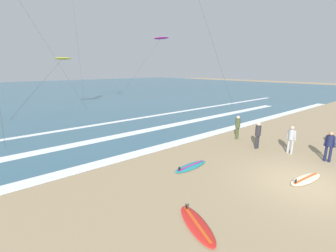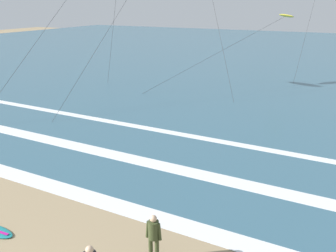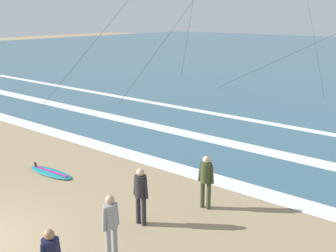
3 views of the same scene
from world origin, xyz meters
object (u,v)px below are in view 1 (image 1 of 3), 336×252
surfer_right_near (238,125)px  kite_yellow_distant_high (62,59)px  surfer_foreground_main (258,133)px  surfer_left_near (291,137)px  surfboard_right_spare (191,166)px  surfer_background_far (330,144)px  surfboard_left_pile (306,179)px  kite_magenta_distant_low (161,38)px  surfboard_foreground_flat (197,225)px

surfer_right_near → kite_yellow_distant_high: 30.25m
surfer_foreground_main → surfer_left_near: size_ratio=1.00×
surfer_foreground_main → surfboard_right_spare: bearing=173.0°
surfer_background_far → surfboard_left_pile: surfer_background_far is taller
surfer_right_near → surfer_background_far: bearing=-89.2°
kite_yellow_distant_high → surfboard_left_pile: bearing=-92.0°
surfer_background_far → kite_magenta_distant_low: size_ratio=0.16×
surfer_left_near → surfboard_foreground_flat: (-8.63, -0.94, -0.91)m
surfboard_foreground_flat → surfer_background_far: bearing=-5.4°
surfer_foreground_main → surfer_left_near: 1.75m
surfer_right_near → surfboard_right_spare: surfer_right_near is taller
surfer_background_far → kite_yellow_distant_high: kite_yellow_distant_high is taller
surfboard_foreground_flat → kite_magenta_distant_low: kite_magenta_distant_low is taller
surfer_background_far → kite_magenta_distant_low: bearing=65.6°
surfboard_right_spare → kite_magenta_distant_low: size_ratio=0.21×
surfer_right_near → surfboard_left_pile: (-2.98, -5.43, -0.91)m
surfer_background_far → surfer_left_near: (-0.24, 1.77, 0.00)m
surfer_background_far → surfboard_right_spare: surfer_background_far is taller
surfer_foreground_main → surfer_right_near: (0.78, 1.90, 0.00)m
surfer_foreground_main → kite_magenta_distant_low: kite_magenta_distant_low is taller
surfer_foreground_main → surfboard_right_spare: (-5.00, 0.62, -0.91)m
surfer_background_far → surfer_left_near: same height
surfer_foreground_main → surfer_left_near: (0.61, -1.64, 0.00)m
surfer_foreground_main → surfboard_foreground_flat: 8.48m
surfer_right_near → surfer_left_near: bearing=-92.7°
kite_magenta_distant_low → surfer_foreground_main: bearing=-118.4°
surfer_foreground_main → surfboard_left_pile: size_ratio=0.74×
surfer_foreground_main → surfboard_foreground_flat: bearing=-162.2°
surfboard_right_spare → kite_magenta_distant_low: (20.06, 27.26, 9.79)m
surfer_foreground_main → kite_magenta_distant_low: bearing=61.6°
surfer_left_near → surfboard_foreground_flat: surfer_left_near is taller
surfboard_right_spare → kite_yellow_distant_high: size_ratio=0.15×
surfer_foreground_main → surfer_background_far: bearing=-75.9°
surfer_left_near → surfer_right_near: (0.17, 3.55, 0.00)m
surfer_left_near → kite_magenta_distant_low: bearing=63.9°
surfer_left_near → surfboard_left_pile: size_ratio=0.74×
surfboard_right_spare → surfboard_foreground_flat: same height
surfer_left_near → kite_yellow_distant_high: (-1.59, 33.31, 5.10)m
surfer_foreground_main → surfer_left_near: bearing=-69.6°
surfer_foreground_main → surfboard_left_pile: bearing=-121.9°
surfer_foreground_main → surfboard_right_spare: 5.12m
surfer_background_far → surfer_right_near: bearing=90.8°
surfboard_foreground_flat → kite_yellow_distant_high: size_ratio=0.15×
kite_magenta_distant_low → surfboard_right_spare: bearing=-126.3°
surfboard_right_spare → surfer_right_near: bearing=12.5°
surfer_foreground_main → surfer_background_far: same height
surfboard_right_spare → kite_magenta_distant_low: 35.23m
surfer_background_far → surfboard_foreground_flat: bearing=174.6°
surfer_foreground_main → surfer_right_near: same height
surfboard_foreground_flat → kite_yellow_distant_high: bearing=78.4°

